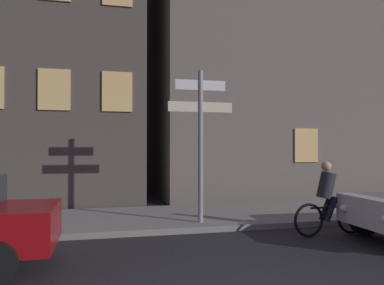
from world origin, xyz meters
The scene contains 4 objects.
sidewalk_kerb centered at (0.00, 6.26, 0.07)m, with size 40.00×3.40×0.14m, color gray.
signpost centered at (0.82, 5.12, 2.27)m, with size 1.58×0.12×3.61m.
cyclist centered at (3.31, 3.69, 0.75)m, with size 1.82×0.35×1.61m.
building_left_block centered at (-4.58, 12.63, 6.30)m, with size 8.98×9.12×12.60m.
Camera 1 is at (-1.57, -3.80, 1.88)m, focal length 36.35 mm.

